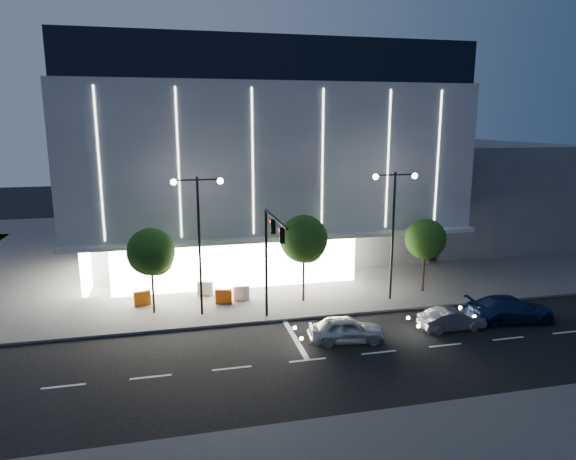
% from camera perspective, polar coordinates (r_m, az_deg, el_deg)
% --- Properties ---
extents(ground, '(160.00, 160.00, 0.00)m').
position_cam_1_polar(ground, '(28.74, -2.55, -13.35)').
color(ground, black).
rests_on(ground, ground).
extents(sidewalk_museum, '(70.00, 40.00, 0.15)m').
position_cam_1_polar(sidewalk_museum, '(51.93, -2.01, -1.58)').
color(sidewalk_museum, '#474747').
rests_on(sidewalk_museum, ground).
extents(museum, '(30.00, 25.80, 18.00)m').
position_cam_1_polar(museum, '(48.54, -4.06, 8.43)').
color(museum, '#4C4C51').
rests_on(museum, ground).
extents(annex_building, '(16.00, 20.00, 10.00)m').
position_cam_1_polar(annex_building, '(58.72, 18.56, 4.27)').
color(annex_building, '#4C4C51').
rests_on(annex_building, ground).
extents(traffic_mast, '(0.33, 5.89, 7.07)m').
position_cam_1_polar(traffic_mast, '(30.31, -1.95, -1.88)').
color(traffic_mast, black).
rests_on(traffic_mast, ground).
extents(street_lamp_west, '(3.16, 0.36, 9.00)m').
position_cam_1_polar(street_lamp_west, '(32.21, -9.88, 0.48)').
color(street_lamp_west, black).
rests_on(street_lamp_west, ground).
extents(street_lamp_east, '(3.16, 0.36, 9.00)m').
position_cam_1_polar(street_lamp_east, '(35.36, 11.64, 1.44)').
color(street_lamp_east, black).
rests_on(street_lamp_east, ground).
extents(tree_left, '(3.02, 3.02, 5.72)m').
position_cam_1_polar(tree_left, '(33.62, -14.94, -2.63)').
color(tree_left, black).
rests_on(tree_left, ground).
extents(tree_mid, '(3.25, 3.25, 6.15)m').
position_cam_1_polar(tree_mid, '(34.63, 1.79, -1.29)').
color(tree_mid, black).
rests_on(tree_mid, ground).
extents(tree_right, '(2.91, 2.91, 5.51)m').
position_cam_1_polar(tree_right, '(38.00, 15.03, -1.19)').
color(tree_right, black).
rests_on(tree_right, ground).
extents(car_lead, '(4.51, 2.24, 1.48)m').
position_cam_1_polar(car_lead, '(29.78, 6.50, -10.92)').
color(car_lead, '#B9BCC1').
rests_on(car_lead, ground).
extents(car_second, '(4.01, 1.48, 1.31)m').
position_cam_1_polar(car_second, '(32.75, 17.72, -9.41)').
color(car_second, gray).
rests_on(car_second, ground).
extents(car_third, '(5.65, 2.79, 1.58)m').
position_cam_1_polar(car_third, '(35.29, 23.49, -8.06)').
color(car_third, '#14244D').
rests_on(car_third, ground).
extents(barrier_a, '(1.13, 0.52, 1.00)m').
position_cam_1_polar(barrier_a, '(36.05, -15.89, -7.31)').
color(barrier_a, '#CE500B').
rests_on(barrier_a, sidewalk_museum).
extents(barrier_b, '(1.13, 0.47, 1.00)m').
position_cam_1_polar(barrier_b, '(37.11, -9.19, -6.44)').
color(barrier_b, beige).
rests_on(barrier_b, sidewalk_museum).
extents(barrier_c, '(1.13, 0.47, 1.00)m').
position_cam_1_polar(barrier_c, '(35.28, -7.18, -7.36)').
color(barrier_c, '#E2530C').
rests_on(barrier_c, sidewalk_museum).
extents(barrier_d, '(1.11, 0.28, 1.00)m').
position_cam_1_polar(barrier_d, '(35.84, -5.20, -7.00)').
color(barrier_d, white).
rests_on(barrier_d, sidewalk_museum).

